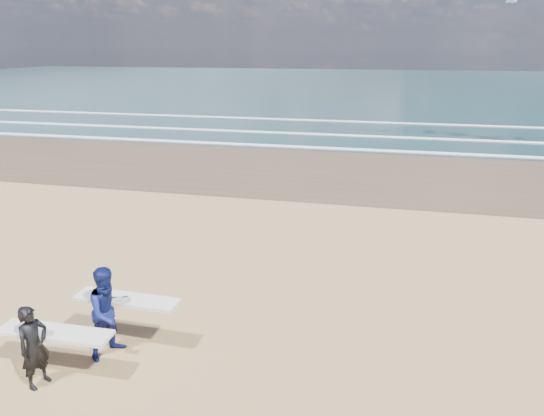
# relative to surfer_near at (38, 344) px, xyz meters

# --- Properties ---
(ocean) EXTENTS (220.00, 100.00, 0.02)m
(ocean) POSITION_rel_surfer_near_xyz_m (19.59, 71.90, -0.83)
(ocean) COLOR #1B373B
(ocean) RESTS_ON ground
(surfer_near) EXTENTS (2.21, 0.97, 1.63)m
(surfer_near) POSITION_rel_surfer_near_xyz_m (0.00, 0.00, 0.00)
(surfer_near) COLOR black
(surfer_near) RESTS_ON ground
(surfer_far) EXTENTS (2.21, 1.21, 1.93)m
(surfer_far) POSITION_rel_surfer_near_xyz_m (0.81, 1.16, 0.13)
(surfer_far) COLOR #0E1651
(surfer_far) RESTS_ON ground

